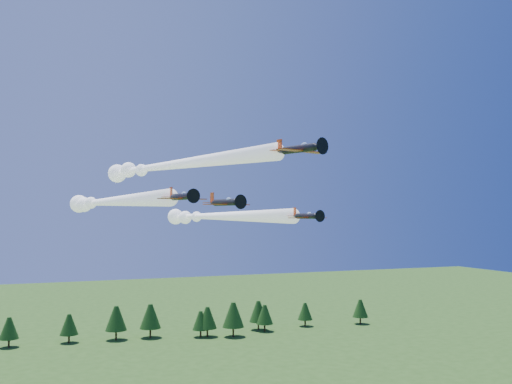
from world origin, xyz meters
name	(u,v)px	position (x,y,z in m)	size (l,w,h in m)	color
plane_lead	(171,165)	(-7.24, 19.54, 50.02)	(23.14, 55.69, 3.70)	black
plane_left	(108,202)	(-16.93, 27.55, 43.70)	(15.41, 54.72, 3.70)	black
plane_right	(215,216)	(5.86, 34.91, 41.07)	(14.09, 57.51, 3.70)	black
plane_slot	(226,202)	(-1.34, 6.61, 43.22)	(8.12, 8.98, 2.84)	black
treeline	(126,321)	(-0.31, 112.41, 6.64)	(180.80, 17.49, 11.63)	#382314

